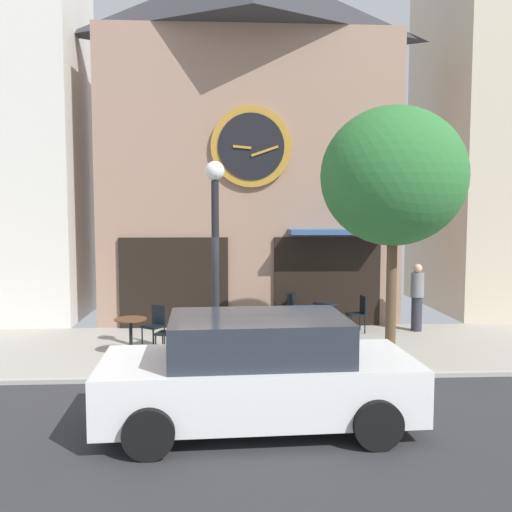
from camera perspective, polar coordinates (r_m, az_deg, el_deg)
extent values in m
cube|color=#9E998E|center=(12.25, -1.55, -9.54)|extent=(26.18, 4.56, 0.05)
cube|color=#2D2D30|center=(7.51, -0.40, -19.07)|extent=(26.18, 5.45, 0.05)
cube|color=#A8A5A0|center=(10.06, -1.18, -12.38)|extent=(26.18, 0.12, 0.08)
cube|color=#9E7A66|center=(15.50, -0.75, 7.75)|extent=(7.85, 2.65, 7.61)
pyramid|color=#2D2D33|center=(16.47, -0.77, 24.79)|extent=(7.07, 3.71, 2.05)
cylinder|color=#B7842D|center=(14.18, -0.51, 11.14)|extent=(2.03, 0.10, 2.03)
cylinder|color=black|center=(14.12, -0.50, 11.16)|extent=(1.66, 0.04, 1.66)
cube|color=#B7842D|center=(14.07, -1.43, 11.10)|extent=(0.46, 0.03, 0.10)
cube|color=#B7842D|center=(14.09, 0.90, 10.70)|extent=(0.69, 0.03, 0.29)
cube|color=black|center=(14.28, -8.40, -2.73)|extent=(2.75, 0.10, 2.30)
cube|color=black|center=(14.47, 7.30, -2.62)|extent=(2.75, 0.10, 2.30)
cube|color=#33568C|center=(14.10, 8.53, 2.48)|extent=(2.51, 0.90, 0.12)
cylinder|color=black|center=(10.72, -4.12, -10.53)|extent=(0.32, 0.32, 0.36)
cylinder|color=black|center=(10.41, -4.17, -2.06)|extent=(0.14, 0.14, 3.54)
sphere|color=white|center=(10.36, -4.24, 8.71)|extent=(0.36, 0.36, 0.36)
cylinder|color=brown|center=(11.05, 13.68, -4.07)|extent=(0.20, 0.20, 2.67)
ellipsoid|color=#2D7033|center=(10.94, 13.92, 7.95)|extent=(2.77, 2.50, 2.64)
cylinder|color=black|center=(11.92, -12.70, -8.10)|extent=(0.07, 0.07, 0.75)
cylinder|color=black|center=(12.00, -12.67, -9.77)|extent=(0.40, 0.40, 0.03)
cylinder|color=brown|center=(11.84, -12.73, -6.33)|extent=(0.66, 0.66, 0.03)
cylinder|color=black|center=(11.47, 2.60, -8.56)|extent=(0.07, 0.07, 0.72)
cylinder|color=black|center=(11.56, 2.59, -10.23)|extent=(0.40, 0.40, 0.03)
cylinder|color=gray|center=(11.39, 2.60, -6.78)|extent=(0.63, 0.63, 0.03)
cylinder|color=black|center=(13.76, 7.14, -6.32)|extent=(0.07, 0.07, 0.73)
cylinder|color=black|center=(13.83, 7.13, -7.74)|extent=(0.40, 0.40, 0.03)
cylinder|color=black|center=(13.69, 7.16, -4.83)|extent=(0.62, 0.62, 0.03)
cube|color=black|center=(13.89, 10.21, -5.89)|extent=(0.44, 0.44, 0.04)
cube|color=black|center=(13.92, 10.93, -4.94)|extent=(0.08, 0.38, 0.45)
cylinder|color=black|center=(14.04, 9.31, -6.70)|extent=(0.03, 0.03, 0.45)
cylinder|color=black|center=(13.73, 9.76, -6.97)|extent=(0.03, 0.03, 0.45)
cylinder|color=black|center=(14.15, 10.62, -6.63)|extent=(0.03, 0.03, 0.45)
cylinder|color=black|center=(13.84, 11.10, -6.90)|extent=(0.03, 0.03, 0.45)
cube|color=black|center=(11.32, 6.49, -8.31)|extent=(0.52, 0.52, 0.04)
cube|color=black|center=(11.23, 7.41, -7.24)|extent=(0.17, 0.37, 0.45)
cylinder|color=black|center=(11.56, 5.81, -9.17)|extent=(0.03, 0.03, 0.45)
cylinder|color=black|center=(11.24, 5.45, -9.57)|extent=(0.03, 0.03, 0.45)
cylinder|color=black|center=(11.50, 7.49, -9.26)|extent=(0.03, 0.03, 0.45)
cylinder|color=black|center=(11.18, 7.17, -9.67)|extent=(0.03, 0.03, 0.45)
cube|color=black|center=(11.78, -9.14, -7.81)|extent=(0.51, 0.51, 0.04)
cube|color=black|center=(11.66, -8.34, -6.80)|extent=(0.16, 0.37, 0.45)
cylinder|color=black|center=(12.05, -9.54, -8.63)|extent=(0.03, 0.03, 0.45)
cylinder|color=black|center=(11.75, -10.24, -8.99)|extent=(0.03, 0.03, 0.45)
cylinder|color=black|center=(11.92, -8.03, -8.76)|extent=(0.03, 0.03, 0.45)
cylinder|color=black|center=(11.62, -8.70, -9.13)|extent=(0.03, 0.03, 0.45)
cube|color=black|center=(14.04, 4.32, -5.71)|extent=(0.56, 0.56, 0.04)
cube|color=black|center=(14.09, 3.69, -4.74)|extent=(0.26, 0.33, 0.45)
cylinder|color=black|center=(13.86, 4.57, -6.80)|extent=(0.03, 0.03, 0.45)
cylinder|color=black|center=(14.15, 5.26, -6.56)|extent=(0.03, 0.03, 0.45)
cylinder|color=black|center=(14.03, 3.36, -6.65)|extent=(0.03, 0.03, 0.45)
cylinder|color=black|center=(14.31, 4.06, -6.42)|extent=(0.03, 0.03, 0.45)
cube|color=black|center=(12.48, -10.50, -7.12)|extent=(0.56, 0.56, 0.04)
cube|color=black|center=(12.56, -9.94, -5.98)|extent=(0.33, 0.26, 0.45)
cylinder|color=black|center=(12.53, -11.59, -8.15)|extent=(0.03, 0.03, 0.45)
cylinder|color=black|center=(12.29, -10.45, -8.38)|extent=(0.03, 0.03, 0.45)
cylinder|color=black|center=(12.76, -10.51, -7.89)|extent=(0.03, 0.03, 0.45)
cylinder|color=black|center=(12.54, -9.37, -8.10)|extent=(0.03, 0.03, 0.45)
cube|color=black|center=(12.17, 2.56, -7.34)|extent=(0.51, 0.51, 0.04)
cube|color=black|center=(12.30, 2.77, -6.15)|extent=(0.37, 0.16, 0.45)
cylinder|color=black|center=(12.10, 1.57, -8.51)|extent=(0.03, 0.03, 0.45)
cylinder|color=black|center=(12.02, 3.16, -8.60)|extent=(0.03, 0.03, 0.45)
cylinder|color=black|center=(12.42, 1.98, -8.16)|extent=(0.03, 0.03, 0.45)
cylinder|color=black|center=(12.35, 3.52, -8.25)|extent=(0.03, 0.03, 0.45)
cylinder|color=#2D2D38|center=(14.41, 16.13, -5.72)|extent=(0.28, 0.28, 0.85)
cylinder|color=slate|center=(14.30, 16.20, -2.86)|extent=(0.35, 0.35, 0.60)
sphere|color=tan|center=(14.25, 16.24, -1.22)|extent=(0.22, 0.22, 0.22)
cube|color=white|center=(7.92, 0.20, -12.99)|extent=(4.37, 1.98, 0.75)
cube|color=#262B33|center=(7.75, 0.20, -8.37)|extent=(2.47, 1.69, 0.60)
cylinder|color=black|center=(7.46, 12.33, -16.49)|extent=(0.65, 0.25, 0.64)
cylinder|color=black|center=(9.09, 8.75, -12.49)|extent=(0.65, 0.25, 0.64)
cylinder|color=black|center=(7.16, -10.94, -17.40)|extent=(0.65, 0.25, 0.64)
cylinder|color=black|center=(8.85, -9.84, -13.00)|extent=(0.65, 0.25, 0.64)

